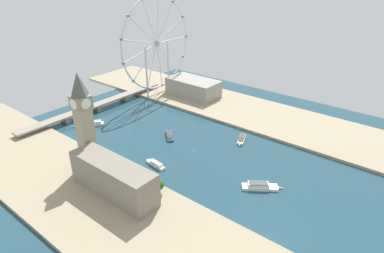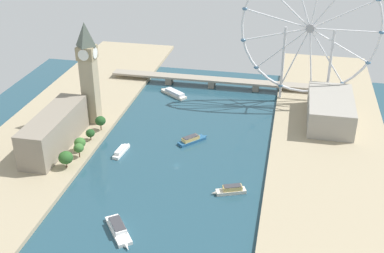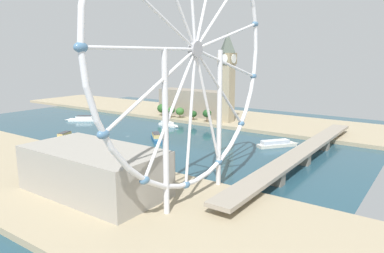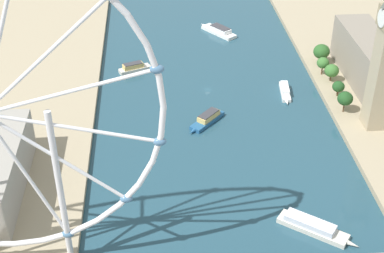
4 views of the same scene
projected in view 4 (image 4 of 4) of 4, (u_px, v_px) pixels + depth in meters
The scene contains 9 objects.
ground_plane at pixel (208, 89), 338.91m from camera, with size 390.41×390.41×0.00m, color #234756.
riverbank_right at pixel (20, 94), 330.93m from camera, with size 90.00×520.00×3.00m, color tan.
parliament_block at pixel (369, 61), 333.37m from camera, with size 22.00×77.76×27.23m, color gray.
tree_row_embankment at pixel (330, 69), 337.86m from camera, with size 12.52×68.46×12.56m.
tour_boat_0 at pixel (135, 68), 357.13m from camera, with size 23.28×12.75×5.83m.
tour_boat_1 at pixel (285, 91), 333.46m from camera, with size 7.16×25.29×4.58m.
tour_boat_2 at pixel (313, 227), 237.27m from camera, with size 31.11×25.01×5.06m.
tour_boat_3 at pixel (207, 119), 307.25m from camera, with size 21.66×23.39×5.53m.
tour_boat_4 at pixel (219, 31), 405.68m from camera, with size 24.24×30.35×5.60m.
Camera 4 is at (32.26, 293.69, 167.77)m, focal length 52.99 mm.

